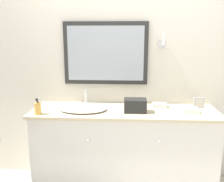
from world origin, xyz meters
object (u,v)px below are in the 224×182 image
picture_frame (199,103)px  sink_basin (83,108)px  appliance_box (135,106)px  soap_bottle (38,108)px

picture_frame → sink_basin: bearing=-173.5°
appliance_box → picture_frame: (0.68, 0.18, -0.01)m
sink_basin → picture_frame: (1.22, 0.14, 0.04)m
picture_frame → appliance_box: bearing=-165.4°
picture_frame → soap_bottle: bearing=-169.4°
soap_bottle → appliance_box: soap_bottle is taller
appliance_box → picture_frame: size_ratio=1.93×
soap_bottle → sink_basin: bearing=21.7°
sink_basin → appliance_box: (0.54, -0.04, 0.05)m
appliance_box → soap_bottle: bearing=-172.3°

